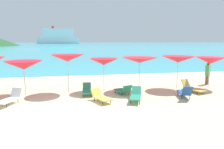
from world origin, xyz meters
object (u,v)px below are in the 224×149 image
Objects in this scene: umbrella_5 at (104,62)px; lounge_chair_7 at (123,90)px; umbrella_7 at (178,59)px; umbrella_3 at (24,65)px; lounge_chair_3 at (87,90)px; lounge_chair_2 at (185,92)px; lounge_chair_9 at (10,98)px; cruise_ship at (59,37)px; umbrella_4 at (67,58)px; lounge_chair_0 at (136,95)px; umbrella_6 at (140,60)px; lounge_chair_5 at (192,88)px; lounge_chair_6 at (101,97)px; beachgoer_2 at (208,73)px; umbrella_8 at (210,60)px.

umbrella_5 reaches higher than lounge_chair_7.
umbrella_3 is at bearing 179.57° from umbrella_7.
lounge_chair_2 is at bearing -16.28° from lounge_chair_3.
lounge_chair_9 is at bearing -159.57° from umbrella_5.
umbrella_7 is 254.83m from cruise_ship.
umbrella_7 is 10.25m from lounge_chair_9.
lounge_chair_0 is (3.56, -2.48, -1.82)m from umbrella_4.
umbrella_4 is 4.49m from umbrella_6.
lounge_chair_5 is (1.23, 1.25, -0.06)m from lounge_chair_2.
lounge_chair_5 is (5.41, -1.26, -1.60)m from umbrella_5.
umbrella_3 reaches higher than lounge_chair_3.
umbrella_5 is 4.91m from umbrella_7.
umbrella_4 reaches higher than lounge_chair_0.
lounge_chair_5 is 0.03× the size of cruise_ship.
lounge_chair_0 reaches higher than lounge_chair_3.
lounge_chair_2 is (6.40, -2.44, -1.80)m from umbrella_4.
umbrella_6 is at bearing 144.99° from lounge_chair_5.
umbrella_3 is at bearing 179.63° from umbrella_6.
umbrella_5 is at bearing 138.37° from lounge_chair_0.
beachgoer_2 is at bearing -4.27° from lounge_chair_6.
umbrella_4 is at bearing 165.74° from lounge_chair_0.
umbrella_7 is at bearing 53.32° from lounge_chair_0.
umbrella_8 reaches higher than lounge_chair_9.
umbrella_8 reaches higher than lounge_chair_0.
umbrella_8 is at bearing -4.04° from umbrella_7.
lounge_chair_6 is (-5.91, -1.06, -0.01)m from lounge_chair_5.
lounge_chair_5 is at bearing -154.23° from umbrella_8.
lounge_chair_0 is 1.04× the size of lounge_chair_9.
umbrella_6 is 1.17× the size of umbrella_8.
lounge_chair_6 is (4.20, -2.13, -1.51)m from umbrella_3.
lounge_chair_0 is 256.83m from cruise_ship.
umbrella_7 is (2.63, -0.03, 0.01)m from umbrella_6.
umbrella_3 reaches higher than lounge_chair_7.
lounge_chair_9 is at bearing -86.70° from cruise_ship.
lounge_chair_9 reaches higher than lounge_chair_6.
lounge_chair_9 is (-10.49, -0.63, 0.02)m from lounge_chair_5.
lounge_chair_7 is (-4.41, 0.18, -0.01)m from lounge_chair_5.
lounge_chair_2 is (2.85, 0.04, 0.02)m from lounge_chair_0.
umbrella_8 is 1.38× the size of lounge_chair_2.
lounge_chair_5 is 6.00m from lounge_chair_6.
cruise_ship reaches higher than lounge_chair_3.
lounge_chair_0 is at bearing -30.94° from lounge_chair_6.
umbrella_3 is at bearing 99.72° from lounge_chair_9.
lounge_chair_3 is at bearing -148.76° from umbrella_5.
umbrella_8 is (11.85, -0.23, 0.09)m from umbrella_3.
beachgoer_2 is 0.03× the size of cruise_ship.
beachgoer_2 is at bearing 59.05° from umbrella_8.
lounge_chair_6 is 0.96× the size of lounge_chair_9.
umbrella_5 is at bearing 42.76° from lounge_chair_9.
umbrella_6 is 1.81× the size of lounge_chair_7.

